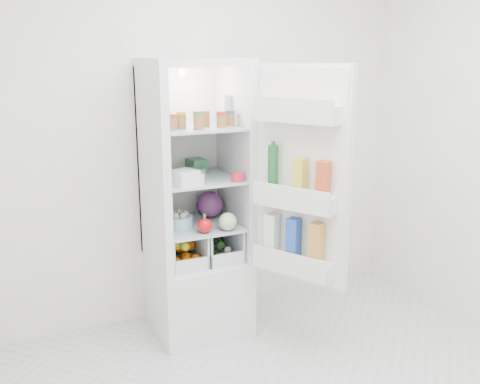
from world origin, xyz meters
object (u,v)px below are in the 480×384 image
refrigerator (194,233)px  red_cabbage (210,204)px  mushroom_bowl (180,222)px  fridge_door (300,183)px

refrigerator → red_cabbage: (0.13, 0.04, 0.17)m
mushroom_bowl → fridge_door: (0.58, -0.50, 0.31)m
mushroom_bowl → fridge_door: fridge_door is taller
refrigerator → mushroom_bowl: (-0.13, -0.10, 0.12)m
red_cabbage → fridge_door: fridge_door is taller
refrigerator → mushroom_bowl: bearing=-143.5°
refrigerator → mushroom_bowl: refrigerator is taller
red_cabbage → mushroom_bowl: bearing=-152.6°
red_cabbage → mushroom_bowl: (-0.26, -0.14, -0.05)m
red_cabbage → fridge_door: bearing=-63.4°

